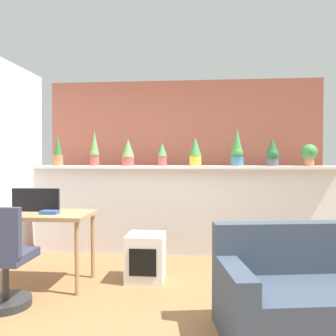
% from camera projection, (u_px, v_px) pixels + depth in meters
% --- Properties ---
extents(ground_plane, '(12.00, 12.00, 0.00)m').
position_uv_depth(ground_plane, '(167.00, 320.00, 2.85)').
color(ground_plane, brown).
extents(divider_wall, '(4.12, 0.16, 1.18)m').
position_uv_depth(divider_wall, '(181.00, 211.00, 4.82)').
color(divider_wall, silver).
rests_on(divider_wall, ground).
extents(plant_shelf, '(4.12, 0.36, 0.04)m').
position_uv_depth(plant_shelf, '(181.00, 167.00, 4.76)').
color(plant_shelf, silver).
rests_on(plant_shelf, divider_wall).
extents(brick_wall_behind, '(4.12, 0.10, 2.50)m').
position_uv_depth(brick_wall_behind, '(183.00, 163.00, 5.40)').
color(brick_wall_behind, '#9E5442').
rests_on(brick_wall_behind, ground).
extents(potted_plant_0, '(0.13, 0.13, 0.44)m').
position_uv_depth(potted_plant_0, '(58.00, 152.00, 4.88)').
color(potted_plant_0, '#C66B42').
rests_on(potted_plant_0, plant_shelf).
extents(potted_plant_1, '(0.13, 0.13, 0.48)m').
position_uv_depth(potted_plant_1, '(95.00, 150.00, 4.85)').
color(potted_plant_1, '#B7474C').
rests_on(potted_plant_1, plant_shelf).
extents(potted_plant_2, '(0.17, 0.17, 0.36)m').
position_uv_depth(potted_plant_2, '(128.00, 152.00, 4.80)').
color(potted_plant_2, '#B7474C').
rests_on(potted_plant_2, plant_shelf).
extents(potted_plant_3, '(0.13, 0.13, 0.31)m').
position_uv_depth(potted_plant_3, '(162.00, 154.00, 4.80)').
color(potted_plant_3, '#B7474C').
rests_on(potted_plant_3, plant_shelf).
extents(potted_plant_4, '(0.16, 0.16, 0.39)m').
position_uv_depth(potted_plant_4, '(195.00, 151.00, 4.72)').
color(potted_plant_4, gold).
rests_on(potted_plant_4, plant_shelf).
extents(potted_plant_5, '(0.17, 0.17, 0.50)m').
position_uv_depth(potted_plant_5, '(237.00, 150.00, 4.73)').
color(potted_plant_5, '#386B84').
rests_on(potted_plant_5, plant_shelf).
extents(potted_plant_6, '(0.17, 0.17, 0.37)m').
position_uv_depth(potted_plant_6, '(272.00, 153.00, 4.64)').
color(potted_plant_6, '#4C4C51').
rests_on(potted_plant_6, plant_shelf).
extents(potted_plant_7, '(0.21, 0.21, 0.29)m').
position_uv_depth(potted_plant_7, '(309.00, 153.00, 4.60)').
color(potted_plant_7, '#C66B42').
rests_on(potted_plant_7, plant_shelf).
extents(desk, '(1.10, 0.60, 0.75)m').
position_uv_depth(desk, '(39.00, 221.00, 3.66)').
color(desk, '#99754C').
rests_on(desk, ground).
extents(tv_monitor, '(0.51, 0.04, 0.25)m').
position_uv_depth(tv_monitor, '(36.00, 200.00, 3.74)').
color(tv_monitor, black).
rests_on(tv_monitor, desk).
extents(office_chair, '(0.46, 0.46, 0.91)m').
position_uv_depth(office_chair, '(2.00, 265.00, 3.04)').
color(office_chair, '#262628').
rests_on(office_chair, ground).
extents(side_cube_shelf, '(0.40, 0.41, 0.50)m').
position_uv_depth(side_cube_shelf, '(146.00, 257.00, 3.78)').
color(side_cube_shelf, silver).
rests_on(side_cube_shelf, ground).
extents(book_on_desk, '(0.17, 0.11, 0.04)m').
position_uv_depth(book_on_desk, '(49.00, 212.00, 3.56)').
color(book_on_desk, '#2D4C8C').
rests_on(book_on_desk, desk).
extents(couch, '(1.66, 1.00, 0.80)m').
position_uv_depth(couch, '(324.00, 297.00, 2.60)').
color(couch, '#333D4C').
rests_on(couch, ground).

